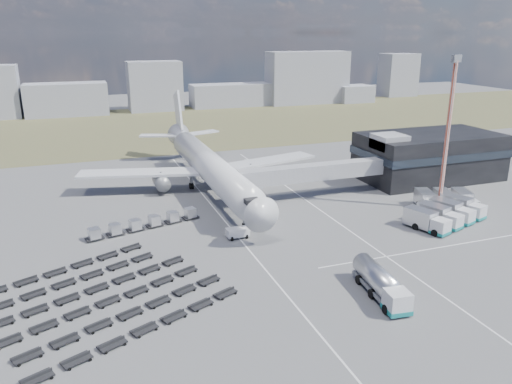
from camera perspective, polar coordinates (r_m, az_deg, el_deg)
name	(u,v)px	position (r m, az deg, el deg)	size (l,w,h in m)	color
ground	(264,251)	(74.72, 0.88, -6.70)	(420.00, 420.00, 0.00)	#565659
grass_strip	(152,126)	(177.96, -11.84, 7.36)	(420.00, 90.00, 0.01)	#4C4C2E
lane_markings	(314,235)	(80.87, 6.64, -4.86)	(47.12, 110.00, 0.01)	silver
terminal	(428,155)	(116.18, 19.11, 3.99)	(30.40, 16.40, 11.00)	black
jet_bridge	(303,173)	(96.60, 5.45, 2.13)	(30.30, 3.80, 7.05)	#939399
airliner	(208,165)	(102.22, -5.54, 3.14)	(51.59, 64.53, 17.62)	silver
skyline	(111,90)	(213.92, -16.29, 11.14)	(299.55, 25.38, 23.02)	#92939F
fuel_tanker	(381,283)	(63.66, 14.08, -10.10)	(3.96, 11.11, 3.51)	silver
pushback_tug	(238,233)	(78.97, -2.13, -4.71)	(3.53, 1.98, 1.56)	silver
catering_truck	(251,168)	(114.01, -0.54, 2.71)	(3.10, 6.03, 2.65)	silver
service_trucks_near	(445,213)	(90.68, 20.84, -2.29)	(15.45, 11.59, 3.06)	silver
service_trucks_far	(446,201)	(97.72, 20.84, -0.93)	(11.28, 9.78, 2.90)	silver
uld_row	(145,223)	(84.20, -12.58, -3.48)	(19.22, 6.44, 1.76)	black
baggage_dollies	(102,296)	(64.74, -17.24, -11.32)	(31.49, 29.79, 0.69)	black
floodlight_mast	(447,135)	(94.56, 21.03, 6.10)	(2.59, 2.12, 27.42)	#B4371C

